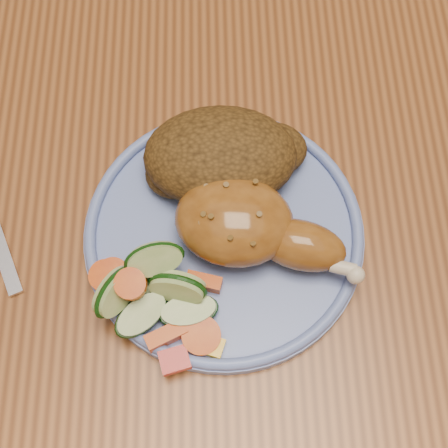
{
  "coord_description": "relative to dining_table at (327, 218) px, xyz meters",
  "views": [
    {
      "loc": [
        -0.11,
        -0.27,
        1.26
      ],
      "look_at": [
        -0.11,
        -0.05,
        0.78
      ],
      "focal_mm": 50.0,
      "sensor_mm": 36.0,
      "label": 1
    }
  ],
  "objects": [
    {
      "name": "dining_table",
      "position": [
        0.0,
        0.0,
        0.0
      ],
      "size": [
        0.9,
        1.4,
        0.75
      ],
      "color": "brown",
      "rests_on": "ground"
    },
    {
      "name": "rice_pilaf",
      "position": [
        -0.11,
        0.01,
        0.12
      ],
      "size": [
        0.15,
        0.1,
        0.06
      ],
      "color": "#4F3413",
      "rests_on": "plate"
    },
    {
      "name": "vegetable_pile",
      "position": [
        -0.17,
        -0.11,
        0.11
      ],
      "size": [
        0.11,
        0.11,
        0.05
      ],
      "color": "#A50A05",
      "rests_on": "plate"
    },
    {
      "name": "plate",
      "position": [
        -0.11,
        -0.05,
        0.09
      ],
      "size": [
        0.24,
        0.24,
        0.01
      ],
      "primitive_type": "cylinder",
      "color": "#647AC3",
      "rests_on": "dining_table"
    },
    {
      "name": "chicken_leg",
      "position": [
        -0.09,
        -0.06,
        0.12
      ],
      "size": [
        0.16,
        0.1,
        0.05
      ],
      "color": "#91571E",
      "rests_on": "plate"
    },
    {
      "name": "ground",
      "position": [
        0.0,
        0.0,
        -0.67
      ],
      "size": [
        4.0,
        4.0,
        0.0
      ],
      "primitive_type": "plane",
      "color": "brown",
      "rests_on": "ground"
    },
    {
      "name": "plate_rim",
      "position": [
        -0.11,
        -0.05,
        0.1
      ],
      "size": [
        0.24,
        0.24,
        0.01
      ],
      "primitive_type": "torus",
      "color": "#647AC3",
      "rests_on": "plate"
    }
  ]
}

